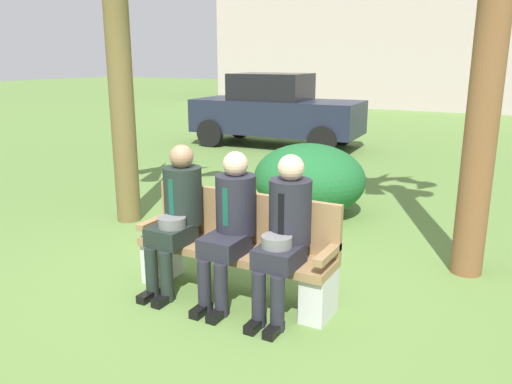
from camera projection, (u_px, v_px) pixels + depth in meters
The scene contains 7 objects.
ground_plane at pixel (220, 284), 4.72m from camera, with size 80.00×80.00×0.00m, color #5D803B.
park_bench at pixel (237, 249), 4.43m from camera, with size 1.78×0.44×0.90m.
seated_man_left at pixel (177, 211), 4.49m from camera, with size 0.34×0.72×1.30m.
seated_man_middle at pixel (230, 220), 4.24m from camera, with size 0.34×0.72×1.28m.
seated_man_right at pixel (285, 229), 4.01m from camera, with size 0.34×0.72×1.30m.
shrub_near_bench at pixel (309, 179), 6.77m from camera, with size 1.50×1.37×0.94m, color #1C5F2C.
parked_car_near at pixel (276, 110), 11.93m from camera, with size 3.99×1.90×1.68m.
Camera 1 is at (2.36, -3.67, 2.02)m, focal length 35.85 mm.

